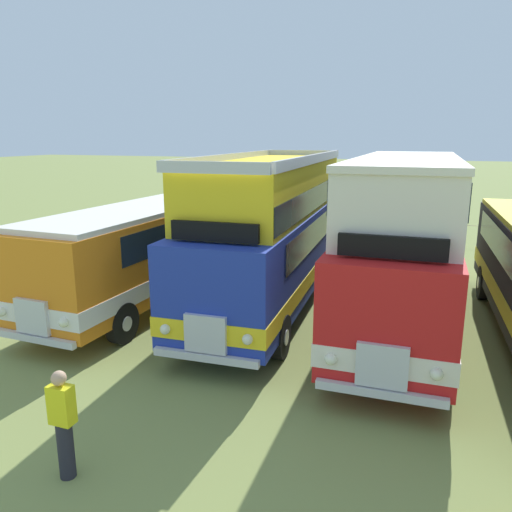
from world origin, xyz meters
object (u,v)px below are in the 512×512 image
at_px(bus_third_in_row, 403,235).
at_px(marshal_person, 63,424).
at_px(bus_second_in_row, 271,230).
at_px(bus_first_in_row, 157,243).

bearing_deg(bus_third_in_row, marshal_person, -117.05).
relative_size(bus_second_in_row, bus_third_in_row, 0.96).
height_order(bus_third_in_row, marshal_person, bus_third_in_row).
bearing_deg(bus_second_in_row, bus_first_in_row, -176.96).
bearing_deg(marshal_person, bus_third_in_row, 62.95).
relative_size(bus_third_in_row, marshal_person, 5.87).
distance_m(bus_first_in_row, bus_second_in_row, 3.71).
bearing_deg(bus_second_in_row, bus_third_in_row, -0.82).
distance_m(bus_third_in_row, marshal_person, 9.34).
xyz_separation_m(bus_second_in_row, bus_third_in_row, (3.67, -0.05, 0.11)).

